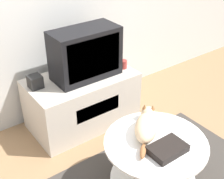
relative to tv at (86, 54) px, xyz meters
name	(u,v)px	position (x,y,z in m)	size (l,w,h in m)	color
tv_stand	(82,100)	(-0.05, 0.02, -0.48)	(1.01, 0.56, 0.51)	beige
tv	(86,54)	(0.00, 0.00, 0.00)	(0.61, 0.30, 0.46)	black
speaker	(35,82)	(-0.47, 0.09, -0.17)	(0.11, 0.11, 0.11)	black
mug	(123,64)	(0.38, -0.07, -0.19)	(0.07, 0.07, 0.08)	#99332D
coffee_table	(154,160)	(-0.10, -1.04, -0.43)	(0.72, 0.72, 0.46)	#B2B2B7
dvd_box	(167,149)	(-0.11, -1.16, -0.23)	(0.25, 0.17, 0.05)	black
cat	(146,126)	(-0.09, -0.93, -0.19)	(0.40, 0.38, 0.13)	beige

